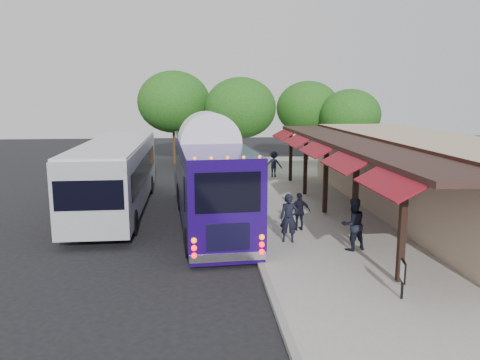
# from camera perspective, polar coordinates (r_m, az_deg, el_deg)

# --- Properties ---
(ground) EXTENTS (90.00, 90.00, 0.00)m
(ground) POSITION_cam_1_polar(r_m,az_deg,el_deg) (17.21, 1.48, -8.23)
(ground) COLOR black
(ground) RESTS_ON ground
(sidewalk) EXTENTS (10.00, 40.00, 0.15)m
(sidewalk) POSITION_cam_1_polar(r_m,az_deg,el_deg) (22.02, 13.32, -4.16)
(sidewalk) COLOR #9E9B93
(sidewalk) RESTS_ON ground
(curb) EXTENTS (0.20, 40.00, 0.16)m
(curb) POSITION_cam_1_polar(r_m,az_deg,el_deg) (21.00, 0.36, -4.58)
(curb) COLOR gray
(curb) RESTS_ON ground
(station_shelter) EXTENTS (8.15, 20.00, 3.60)m
(station_shelter) POSITION_cam_1_polar(r_m,az_deg,el_deg) (22.96, 21.54, 0.50)
(station_shelter) COLOR tan
(station_shelter) RESTS_ON ground
(coach_bus) EXTENTS (3.39, 12.00, 3.80)m
(coach_bus) POSITION_cam_1_polar(r_m,az_deg,el_deg) (20.26, -3.80, 0.53)
(coach_bus) COLOR #1F0862
(coach_bus) RESTS_ON ground
(city_bus) EXTENTS (2.88, 12.35, 3.31)m
(city_bus) POSITION_cam_1_polar(r_m,az_deg,el_deg) (23.06, -14.84, 0.87)
(city_bus) COLOR #969A9F
(city_bus) RESTS_ON ground
(ped_a) EXTENTS (0.72, 0.55, 1.79)m
(ped_a) POSITION_cam_1_polar(r_m,az_deg,el_deg) (17.21, 5.98, -4.65)
(ped_a) COLOR black
(ped_a) RESTS_ON sidewalk
(ped_b) EXTENTS (1.04, 0.90, 1.84)m
(ped_b) POSITION_cam_1_polar(r_m,az_deg,el_deg) (16.71, 13.61, -5.26)
(ped_b) COLOR black
(ped_b) RESTS_ON sidewalk
(ped_c) EXTENTS (0.93, 0.48, 1.52)m
(ped_c) POSITION_cam_1_polar(r_m,az_deg,el_deg) (18.77, 7.27, -3.84)
(ped_c) COLOR black
(ped_c) RESTS_ON sidewalk
(ped_d) EXTENTS (1.23, 0.94, 1.68)m
(ped_d) POSITION_cam_1_polar(r_m,az_deg,el_deg) (30.94, 4.15, 1.95)
(ped_d) COLOR black
(ped_d) RESTS_ON sidewalk
(sign_board) EXTENTS (0.14, 0.48, 1.05)m
(sign_board) POSITION_cam_1_polar(r_m,az_deg,el_deg) (13.23, 19.25, -10.67)
(sign_board) COLOR black
(sign_board) RESTS_ON sidewalk
(tree_left) EXTENTS (5.30, 5.30, 6.79)m
(tree_left) POSITION_cam_1_polar(r_m,az_deg,el_deg) (34.98, 0.05, 8.76)
(tree_left) COLOR #382314
(tree_left) RESTS_ON ground
(tree_mid) EXTENTS (5.18, 5.18, 6.63)m
(tree_mid) POSITION_cam_1_polar(r_m,az_deg,el_deg) (39.16, 8.28, 8.66)
(tree_mid) COLOR #382314
(tree_mid) RESTS_ON ground
(tree_right) EXTENTS (4.65, 4.65, 5.95)m
(tree_right) POSITION_cam_1_polar(r_m,az_deg,el_deg) (37.15, 13.29, 7.71)
(tree_right) COLOR #382314
(tree_right) RESTS_ON ground
(tree_far) EXTENTS (5.77, 5.77, 7.39)m
(tree_far) POSITION_cam_1_polar(r_m,az_deg,el_deg) (38.00, -8.06, 9.39)
(tree_far) COLOR #382314
(tree_far) RESTS_ON ground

